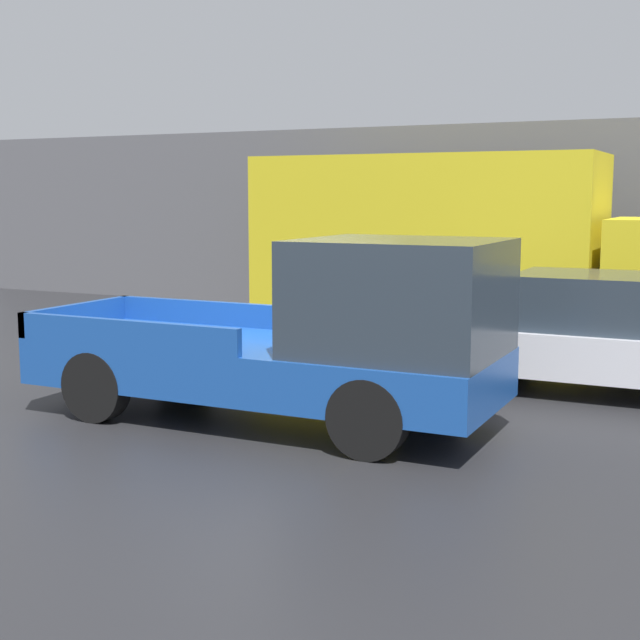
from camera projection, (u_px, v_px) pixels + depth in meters
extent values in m
plane|color=#232326|center=(277.00, 407.00, 11.23)|extent=(60.00, 60.00, 0.00)
cube|color=#56565B|center=(481.00, 222.00, 19.10)|extent=(28.00, 0.15, 4.15)
cube|color=#194799|center=(262.00, 366.00, 10.49)|extent=(5.60, 2.02, 0.56)
cube|color=#28333D|center=(401.00, 297.00, 9.62)|extent=(2.13, 1.90, 1.24)
cube|color=#194799|center=(215.00, 313.00, 11.83)|extent=(3.08, 0.10, 0.31)
cube|color=#194799|center=(123.00, 333.00, 10.12)|extent=(3.08, 0.10, 0.31)
cube|color=#194799|center=(78.00, 315.00, 11.62)|extent=(0.10, 2.02, 0.31)
cylinder|color=black|center=(426.00, 385.00, 10.57)|extent=(0.84, 0.26, 0.84)
cylinder|color=black|center=(368.00, 418.00, 8.98)|extent=(0.84, 0.26, 0.84)
cylinder|color=black|center=(183.00, 361.00, 12.07)|extent=(0.84, 0.26, 0.84)
cylinder|color=black|center=(96.00, 386.00, 10.48)|extent=(0.84, 0.26, 0.84)
cube|color=silver|center=(601.00, 350.00, 12.06)|extent=(4.64, 1.97, 0.59)
cube|color=#28333D|center=(614.00, 302.00, 11.91)|extent=(2.55, 1.73, 0.73)
cylinder|color=black|center=(511.00, 349.00, 13.51)|extent=(0.65, 0.22, 0.65)
cylinder|color=black|center=(479.00, 370.00, 11.93)|extent=(0.65, 0.22, 0.65)
cube|color=gold|center=(426.00, 235.00, 16.72)|extent=(6.35, 2.31, 2.93)
cylinder|color=black|center=(635.00, 332.00, 14.32)|extent=(0.92, 0.30, 0.92)
cylinder|color=black|center=(381.00, 302.00, 18.39)|extent=(0.92, 0.30, 0.92)
cylinder|color=black|center=(340.00, 313.00, 16.57)|extent=(0.92, 0.30, 0.92)
cube|color=#194CB2|center=(332.00, 288.00, 20.48)|extent=(0.45, 0.40, 1.04)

